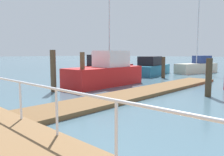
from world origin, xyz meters
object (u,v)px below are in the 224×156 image
(moored_boat_1, at_px, (106,73))
(moored_boat_3, at_px, (197,66))
(moored_boat_0, at_px, (108,68))
(moored_boat_4, at_px, (151,68))

(moored_boat_1, xyz_separation_m, moored_boat_3, (14.29, -0.65, -0.13))
(moored_boat_1, relative_size, moored_boat_3, 0.65)
(moored_boat_0, relative_size, moored_boat_4, 1.43)
(moored_boat_0, xyz_separation_m, moored_boat_3, (10.80, -3.85, -0.10))
(moored_boat_1, bearing_deg, moored_boat_3, -2.59)
(moored_boat_1, xyz_separation_m, moored_boat_4, (8.78, 1.99, -0.16))
(moored_boat_0, relative_size, moored_boat_1, 1.67)
(moored_boat_3, height_order, moored_boat_4, moored_boat_3)
(moored_boat_1, height_order, moored_boat_3, moored_boat_3)
(moored_boat_4, bearing_deg, moored_boat_0, 167.01)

